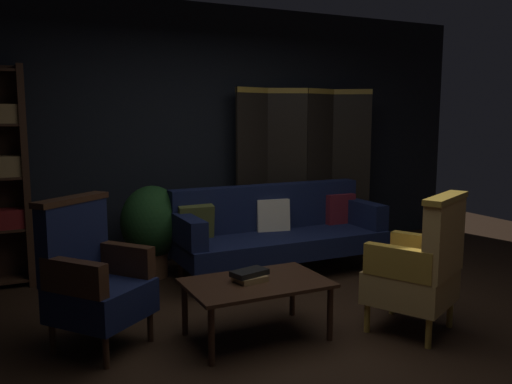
{
  "coord_description": "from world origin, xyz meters",
  "views": [
    {
      "loc": [
        -1.93,
        -3.21,
        1.59
      ],
      "look_at": [
        0.0,
        0.8,
        0.95
      ],
      "focal_mm": 37.33,
      "sensor_mm": 36.0,
      "label": 1
    }
  ],
  "objects": [
    {
      "name": "velvet_couch",
      "position": [
        0.55,
        1.45,
        0.45
      ],
      "size": [
        2.12,
        0.78,
        0.88
      ],
      "color": "#382114",
      "rests_on": "ground_plane"
    },
    {
      "name": "folding_screen",
      "position": [
        1.27,
        2.16,
        0.99
      ],
      "size": [
        1.7,
        0.34,
        1.9
      ],
      "color": "black",
      "rests_on": "ground_plane"
    },
    {
      "name": "armchair_gilt_accent",
      "position": [
        0.78,
        -0.34,
        0.49
      ],
      "size": [
        0.78,
        0.78,
        1.04
      ],
      "color": "#B78E33",
      "rests_on": "ground_plane"
    },
    {
      "name": "book_tan_leather",
      "position": [
        -0.38,
        0.12,
        0.44
      ],
      "size": [
        0.23,
        0.21,
        0.04
      ],
      "primitive_type": "cube",
      "rotation": [
        0.0,
        0.0,
        0.14
      ],
      "color": "#9E7A47",
      "rests_on": "coffee_table"
    },
    {
      "name": "back_wall",
      "position": [
        0.0,
        2.45,
        1.4
      ],
      "size": [
        7.2,
        0.1,
        2.8
      ],
      "primitive_type": "cube",
      "color": "black",
      "rests_on": "ground_plane"
    },
    {
      "name": "coffee_table",
      "position": [
        -0.34,
        0.09,
        0.37
      ],
      "size": [
        1.0,
        0.64,
        0.42
      ],
      "color": "#382114",
      "rests_on": "ground_plane"
    },
    {
      "name": "armchair_wing_left",
      "position": [
        -1.41,
        0.45,
        0.49
      ],
      "size": [
        0.81,
        0.81,
        1.04
      ],
      "color": "#382114",
      "rests_on": "ground_plane"
    },
    {
      "name": "potted_plant",
      "position": [
        -0.62,
        1.85,
        0.53
      ],
      "size": [
        0.62,
        0.62,
        0.91
      ],
      "color": "brown",
      "rests_on": "ground_plane"
    },
    {
      "name": "book_black_cloth",
      "position": [
        -0.38,
        0.12,
        0.48
      ],
      "size": [
        0.29,
        0.21,
        0.04
      ],
      "primitive_type": "cube",
      "rotation": [
        0.0,
        0.0,
        0.25
      ],
      "color": "black",
      "rests_on": "book_tan_leather"
    },
    {
      "name": "ground_plane",
      "position": [
        0.0,
        0.0,
        0.0
      ],
      "size": [
        10.0,
        10.0,
        0.0
      ],
      "primitive_type": "plane",
      "color": "black"
    }
  ]
}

